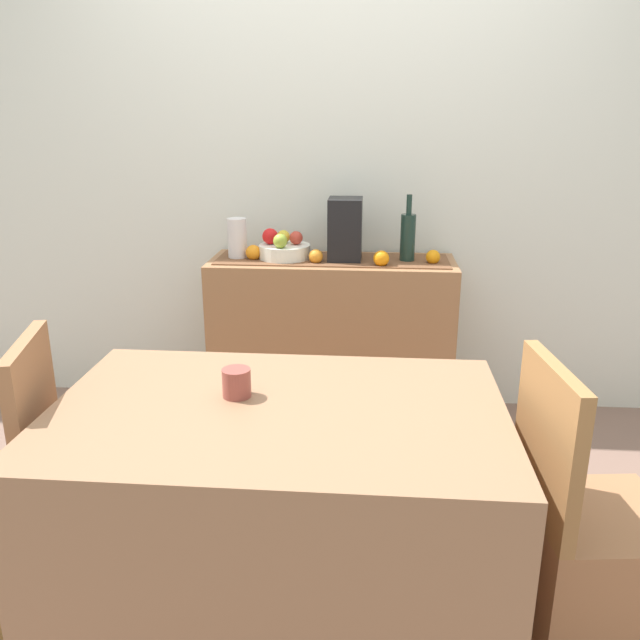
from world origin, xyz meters
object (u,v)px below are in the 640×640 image
Objects in this scene: coffee_maker at (345,230)px; dining_table at (280,520)px; sideboard_console at (331,341)px; ceramic_vase at (237,239)px; wine_bottle at (408,236)px; fruit_bowl at (285,251)px; coffee_cup at (237,383)px; chair_by_corner at (588,567)px.

coffee_maker reaches higher than dining_table.
ceramic_vase is at bearing 180.00° from sideboard_console.
fruit_bowl is at bearing -180.00° from wine_bottle.
coffee_cup is at bearing -100.05° from coffee_maker.
ceramic_vase is 1.62m from dining_table.
sideboard_console is 3.73× the size of wine_bottle.
wine_bottle is 1.63m from dining_table.
chair_by_corner is (1.04, -0.07, -0.52)m from coffee_cup.
wine_bottle is at bearing 73.97° from dining_table.
dining_table is at bearing -92.13° from sideboard_console.
fruit_bowl is 1.40m from coffee_cup.
ceramic_vase is 2.08m from chair_by_corner.
coffee_cup is at bearing -87.99° from fruit_bowl.
ceramic_vase reaches higher than dining_table.
coffee_cup is (-0.13, 0.07, 0.41)m from dining_table.
fruit_bowl is 0.60m from wine_bottle.
fruit_bowl reaches higher than coffee_cup.
ceramic_vase is 2.34× the size of coffee_cup.
dining_table is (-0.42, -1.46, -0.59)m from wine_bottle.
coffee_maker is 3.56× the size of coffee_cup.
sideboard_console is at bearing 120.29° from chair_by_corner.
coffee_maker is 1.81m from chair_by_corner.
chair_by_corner is at bearing -59.71° from sideboard_console.
coffee_cup is (0.05, -1.39, -0.10)m from fruit_bowl.
coffee_maker reaches higher than coffee_cup.
fruit_bowl is at bearing 180.00° from coffee_maker.
fruit_bowl is at bearing 92.01° from coffee_cup.
fruit_bowl is at bearing 0.00° from ceramic_vase.
coffee_maker reaches higher than fruit_bowl.
coffee_maker is at bearing 85.39° from dining_table.
fruit_bowl reaches higher than dining_table.
dining_table is 0.91m from chair_by_corner.
coffee_maker is (0.06, 0.00, 0.57)m from sideboard_console.
sideboard_console reaches higher than coffee_cup.
sideboard_console is at bearing 0.00° from ceramic_vase.
sideboard_console is at bearing 87.87° from dining_table.
ceramic_vase is at bearing 132.10° from chair_by_corner.
sideboard_console is 1.46m from dining_table.
coffee_maker is at bearing -180.00° from wine_bottle.
ceramic_vase is at bearing 180.00° from fruit_bowl.
ceramic_vase is 0.22× the size of chair_by_corner.
fruit_bowl is at bearing 180.00° from sideboard_console.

